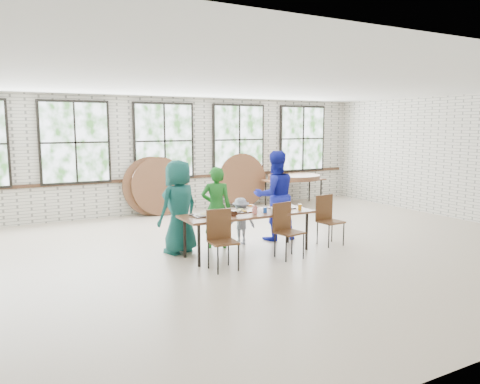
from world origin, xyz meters
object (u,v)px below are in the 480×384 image
object	(u,v)px
chair_near_right	(285,225)
storage_table	(294,181)
dining_table	(248,216)
chair_near_left	(221,234)

from	to	relation	value
chair_near_right	storage_table	bearing A→B (deg)	43.90
dining_table	chair_near_left	distance (m)	0.98
chair_near_left	chair_near_right	world-z (taller)	same
chair_near_right	dining_table	bearing A→B (deg)	123.69
chair_near_left	storage_table	distance (m)	6.37
chair_near_left	storage_table	world-z (taller)	chair_near_left
dining_table	chair_near_left	size ratio (longest dim) A/B	2.54
dining_table	storage_table	world-z (taller)	same
dining_table	chair_near_left	xyz separation A→B (m)	(-0.80, -0.55, -0.13)
storage_table	dining_table	bearing A→B (deg)	-134.83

